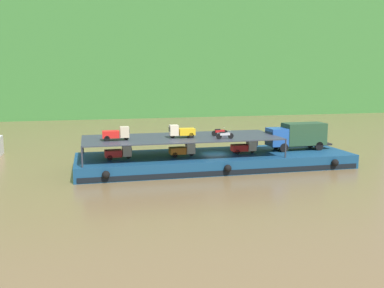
% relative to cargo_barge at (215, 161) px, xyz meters
% --- Properties ---
extents(ground_plane, '(400.00, 400.00, 0.00)m').
position_rel_cargo_barge_xyz_m(ground_plane, '(0.00, 0.02, -0.75)').
color(ground_plane, brown).
extents(hillside_far_bank, '(128.84, 34.85, 30.78)m').
position_rel_cargo_barge_xyz_m(hillside_far_bank, '(0.00, 71.31, 16.59)').
color(hillside_far_bank, '#387533').
rests_on(hillside_far_bank, ground).
extents(cargo_barge, '(30.10, 9.33, 1.50)m').
position_rel_cargo_barge_xyz_m(cargo_barge, '(0.00, 0.00, 0.00)').
color(cargo_barge, navy).
rests_on(cargo_barge, ground).
extents(covered_lorry, '(7.89, 2.43, 3.10)m').
position_rel_cargo_barge_xyz_m(covered_lorry, '(10.07, 0.36, 2.44)').
color(covered_lorry, '#1E4C99').
rests_on(covered_lorry, cargo_barge).
extents(cargo_rack, '(20.90, 7.93, 2.00)m').
position_rel_cargo_barge_xyz_m(cargo_rack, '(-3.80, 0.02, 2.69)').
color(cargo_rack, '#2D333D').
rests_on(cargo_rack, cargo_barge).
extents(mini_truck_lower_stern, '(2.79, 1.28, 1.38)m').
position_rel_cargo_barge_xyz_m(mini_truck_lower_stern, '(-10.54, -0.49, 1.44)').
color(mini_truck_lower_stern, red).
rests_on(mini_truck_lower_stern, cargo_barge).
extents(mini_truck_lower_aft, '(2.77, 1.24, 1.38)m').
position_rel_cargo_barge_xyz_m(mini_truck_lower_aft, '(-3.77, -0.51, 1.44)').
color(mini_truck_lower_aft, orange).
rests_on(mini_truck_lower_aft, cargo_barge).
extents(mini_truck_lower_mid, '(2.75, 1.21, 1.38)m').
position_rel_cargo_barge_xyz_m(mini_truck_lower_mid, '(3.26, -0.35, 1.44)').
color(mini_truck_lower_mid, red).
rests_on(mini_truck_lower_mid, cargo_barge).
extents(mini_truck_upper_stern, '(2.76, 1.23, 1.38)m').
position_rel_cargo_barge_xyz_m(mini_truck_upper_stern, '(-10.73, -0.59, 3.44)').
color(mini_truck_upper_stern, red).
rests_on(mini_truck_upper_stern, cargo_rack).
extents(mini_truck_upper_mid, '(2.75, 1.21, 1.38)m').
position_rel_cargo_barge_xyz_m(mini_truck_upper_mid, '(-3.86, -0.40, 3.44)').
color(mini_truck_upper_mid, gold).
rests_on(mini_truck_upper_mid, cargo_rack).
extents(motorcycle_upper_port, '(1.90, 0.55, 0.87)m').
position_rel_cargo_barge_xyz_m(motorcycle_upper_port, '(0.34, -2.35, 3.18)').
color(motorcycle_upper_port, black).
rests_on(motorcycle_upper_port, cargo_rack).
extents(motorcycle_upper_centre, '(1.90, 0.55, 0.87)m').
position_rel_cargo_barge_xyz_m(motorcycle_upper_centre, '(0.51, 0.02, 3.18)').
color(motorcycle_upper_centre, black).
rests_on(motorcycle_upper_centre, cargo_rack).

